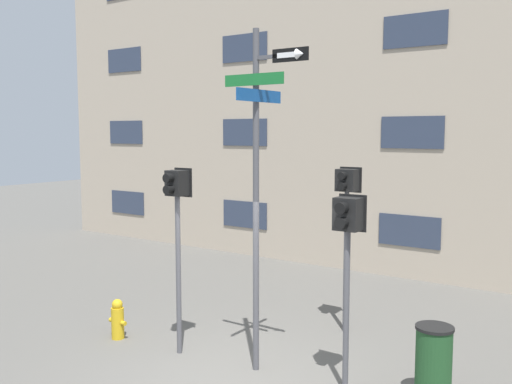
% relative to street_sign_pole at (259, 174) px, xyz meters
% --- Properties ---
extents(building_facade, '(24.00, 0.63, 11.61)m').
position_rel_street_sign_pole_xyz_m(building_facade, '(-0.04, 6.65, 2.90)').
color(building_facade, tan).
rests_on(building_facade, ground_plane).
extents(street_sign_pole, '(1.34, 1.08, 4.93)m').
position_rel_street_sign_pole_xyz_m(street_sign_pole, '(0.00, 0.00, 0.00)').
color(street_sign_pole, '#4C4C51').
rests_on(street_sign_pole, ground_plane).
extents(pedestrian_signal_left, '(0.35, 0.40, 2.94)m').
position_rel_street_sign_pole_xyz_m(pedestrian_signal_left, '(-1.42, -0.17, -0.63)').
color(pedestrian_signal_left, '#4C4C51').
rests_on(pedestrian_signal_left, ground_plane).
extents(pedestrian_signal_right, '(0.40, 0.40, 2.67)m').
position_rel_street_sign_pole_xyz_m(pedestrian_signal_right, '(1.33, 0.10, -0.78)').
color(pedestrian_signal_right, '#4C4C51').
rests_on(pedestrian_signal_right, ground_plane).
extents(pedestrian_signal_across, '(0.41, 0.40, 2.89)m').
position_rel_street_sign_pole_xyz_m(pedestrian_signal_across, '(0.29, 2.23, -0.62)').
color(pedestrian_signal_across, '#4C4C51').
rests_on(pedestrian_signal_across, ground_plane).
extents(fire_hydrant, '(0.37, 0.21, 0.68)m').
position_rel_street_sign_pole_xyz_m(fire_hydrant, '(-2.71, -0.29, -2.57)').
color(fire_hydrant, gold).
rests_on(fire_hydrant, ground_plane).
extents(trash_bin, '(0.49, 0.49, 1.01)m').
position_rel_street_sign_pole_xyz_m(trash_bin, '(2.40, 0.49, -2.39)').
color(trash_bin, '#1E4723').
rests_on(trash_bin, ground_plane).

